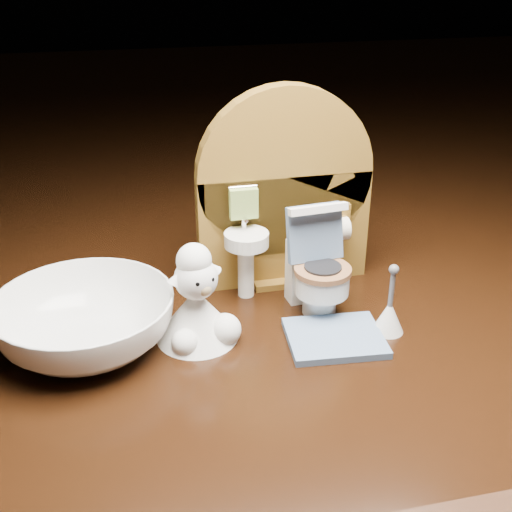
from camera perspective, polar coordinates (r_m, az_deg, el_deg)
The scene contains 6 objects.
backdrop_panel at distance 0.47m, azimuth 2.46°, elevation 4.95°, with size 0.13×0.05×0.15m.
toy_toilet at distance 0.45m, azimuth 5.41°, elevation -1.40°, with size 0.04×0.05×0.08m.
bath_mat at distance 0.43m, azimuth 7.02°, elevation -7.22°, with size 0.06×0.05×0.00m, color slate.
toilet_brush at distance 0.44m, azimuth 11.75°, elevation -5.08°, with size 0.02×0.02×0.05m.
plush_lamb at distance 0.42m, azimuth -5.21°, elevation -4.51°, with size 0.06×0.05×0.07m.
ceramic_bowl at distance 0.43m, azimuth -14.92°, elevation -5.72°, with size 0.11×0.11×0.04m, color white.
Camera 1 is at (-0.12, -0.36, 0.24)m, focal length 45.00 mm.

